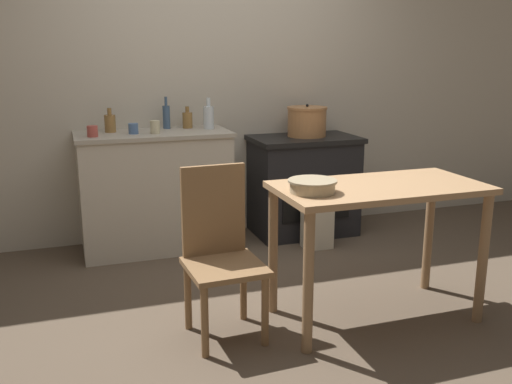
{
  "coord_description": "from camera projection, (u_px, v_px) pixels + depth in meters",
  "views": [
    {
      "loc": [
        -1.2,
        -3.05,
        1.53
      ],
      "look_at": [
        0.0,
        0.47,
        0.6
      ],
      "focal_mm": 40.0,
      "sensor_mm": 36.0,
      "label": 1
    }
  ],
  "objects": [
    {
      "name": "bottle_mid_left",
      "position": [
        110.0,
        123.0,
        4.29
      ],
      "size": [
        0.08,
        0.08,
        0.18
      ],
      "color": "olive",
      "rests_on": "counter_cabinet"
    },
    {
      "name": "cup_center",
      "position": [
        155.0,
        127.0,
        4.22
      ],
      "size": [
        0.07,
        0.07,
        0.1
      ],
      "primitive_type": "cylinder",
      "color": "beige",
      "rests_on": "counter_cabinet"
    },
    {
      "name": "chair",
      "position": [
        220.0,
        249.0,
        3.09
      ],
      "size": [
        0.42,
        0.42,
        0.93
      ],
      "rotation": [
        0.0,
        0.0,
        0.05
      ],
      "color": "olive",
      "rests_on": "ground_plane"
    },
    {
      "name": "counter_cabinet",
      "position": [
        155.0,
        191.0,
        4.43
      ],
      "size": [
        1.16,
        0.57,
        0.93
      ],
      "color": "beige",
      "rests_on": "ground_plane"
    },
    {
      "name": "work_table",
      "position": [
        378.0,
        207.0,
        3.21
      ],
      "size": [
        1.17,
        0.6,
        0.8
      ],
      "color": "#A87F56",
      "rests_on": "ground_plane"
    },
    {
      "name": "cup_mid_right",
      "position": [
        92.0,
        131.0,
        4.07
      ],
      "size": [
        0.08,
        0.08,
        0.08
      ],
      "primitive_type": "cylinder",
      "color": "#B74C42",
      "rests_on": "counter_cabinet"
    },
    {
      "name": "bottle_left",
      "position": [
        166.0,
        116.0,
        4.48
      ],
      "size": [
        0.06,
        0.06,
        0.25
      ],
      "color": "#3D5675",
      "rests_on": "counter_cabinet"
    },
    {
      "name": "stock_pot",
      "position": [
        307.0,
        122.0,
        4.73
      ],
      "size": [
        0.33,
        0.33,
        0.27
      ],
      "color": "#B77A47",
      "rests_on": "stove"
    },
    {
      "name": "mixing_bowl_large",
      "position": [
        312.0,
        185.0,
        3.0
      ],
      "size": [
        0.26,
        0.26,
        0.07
      ],
      "color": "tan",
      "rests_on": "work_table"
    },
    {
      "name": "stove",
      "position": [
        303.0,
        185.0,
        4.83
      ],
      "size": [
        0.88,
        0.58,
        0.83
      ],
      "color": "black",
      "rests_on": "ground_plane"
    },
    {
      "name": "cup_center_right",
      "position": [
        133.0,
        129.0,
        4.21
      ],
      "size": [
        0.07,
        0.07,
        0.08
      ],
      "primitive_type": "cylinder",
      "color": "#4C6B99",
      "rests_on": "counter_cabinet"
    },
    {
      "name": "wall_back",
      "position": [
        212.0,
        82.0,
        4.69
      ],
      "size": [
        8.0,
        0.07,
        2.55
      ],
      "color": "beige",
      "rests_on": "ground_plane"
    },
    {
      "name": "flour_sack",
      "position": [
        317.0,
        223.0,
        4.5
      ],
      "size": [
        0.22,
        0.16,
        0.4
      ],
      "primitive_type": "cube",
      "color": "beige",
      "rests_on": "ground_plane"
    },
    {
      "name": "bottle_far_left",
      "position": [
        187.0,
        120.0,
        4.52
      ],
      "size": [
        0.08,
        0.08,
        0.17
      ],
      "color": "olive",
      "rests_on": "counter_cabinet"
    },
    {
      "name": "ground_plane",
      "position": [
        280.0,
        303.0,
        3.54
      ],
      "size": [
        14.0,
        14.0,
        0.0
      ],
      "primitive_type": "plane",
      "color": "brown"
    },
    {
      "name": "bottle_center_left",
      "position": [
        209.0,
        117.0,
        4.47
      ],
      "size": [
        0.08,
        0.08,
        0.24
      ],
      "color": "silver",
      "rests_on": "counter_cabinet"
    }
  ]
}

